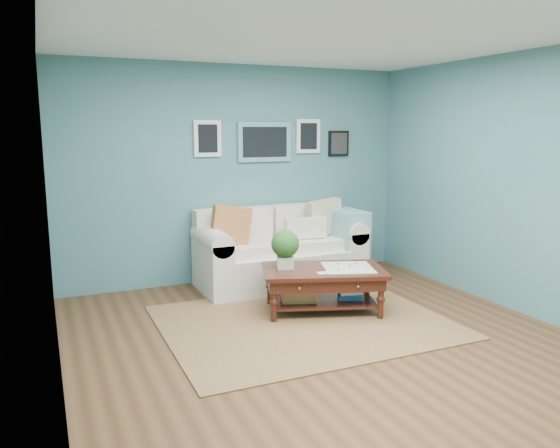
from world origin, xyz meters
TOP-DOWN VIEW (x-y plane):
  - room_shell at (0.01, 0.06)m, footprint 5.00×5.02m
  - area_rug at (0.03, 0.66)m, footprint 2.76×2.21m
  - loveseat at (0.44, 2.03)m, footprint 2.06×0.93m
  - coffee_table at (0.29, 0.90)m, footprint 1.43×1.10m

SIDE VIEW (x-z plane):
  - area_rug at x=0.03m, z-range 0.00..0.01m
  - coffee_table at x=0.29m, z-range -0.05..0.83m
  - loveseat at x=0.44m, z-range -0.10..0.96m
  - room_shell at x=0.01m, z-range 0.01..2.71m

